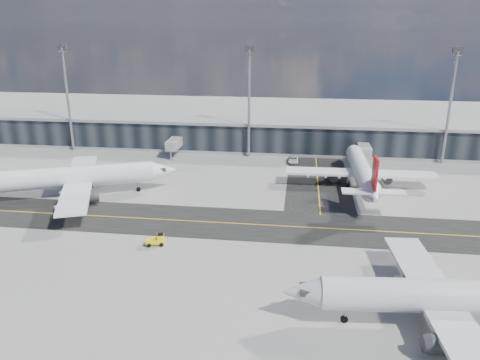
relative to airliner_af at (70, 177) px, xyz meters
The scene contains 9 objects.
ground 35.99m from the airliner_af, 21.34° to the right, with size 300.00×300.00×0.00m, color gray.
taxiway_lanes 37.51m from the airliner_af, ahead, with size 180.00×63.00×0.03m.
terminal_concourse 53.56m from the airliner_af, 51.52° to the left, with size 152.00×19.80×8.80m.
floodlight_masts 49.61m from the airliner_af, 46.43° to the left, with size 102.50×0.70×28.90m.
airliner_af is the anchor object (origin of this frame).
airliner_redtail 61.96m from the airliner_af, 12.59° to the left, with size 32.92×38.70×11.50m.
airliner_near 74.74m from the airliner_af, 28.21° to the right, with size 40.84×34.84×12.09m.
baggage_tug 31.11m from the airliner_af, 38.32° to the right, with size 3.27×2.22×1.88m.
service_van 55.01m from the airliner_af, 34.37° to the left, with size 2.47×5.35×1.49m, color white.
Camera 1 is at (13.46, -72.97, 35.05)m, focal length 35.00 mm.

